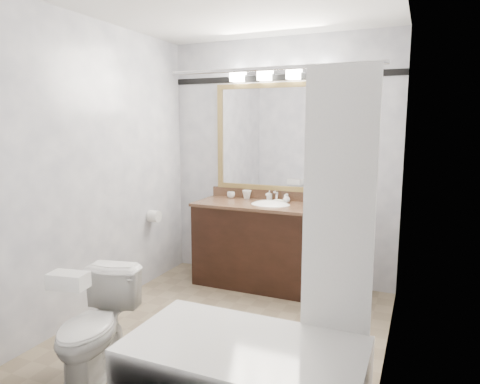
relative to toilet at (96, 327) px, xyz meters
name	(u,v)px	position (x,y,z in m)	size (l,w,h in m)	color
room	(227,175)	(0.51, 0.92, 0.91)	(2.42, 2.62, 2.52)	gray
vanity	(270,244)	(0.51, 1.94, 0.10)	(1.53, 0.58, 0.97)	black
mirror	(280,138)	(0.51, 2.20, 1.16)	(1.40, 0.04, 1.10)	#A78A4B
vanity_light_bar	(279,73)	(0.51, 2.15, 1.80)	(1.02, 0.14, 0.12)	silver
accent_stripe	(281,77)	(0.51, 2.21, 1.76)	(2.40, 0.01, 0.06)	black
bathtub	(249,370)	(1.07, 0.02, -0.06)	(1.30, 0.75, 1.96)	white
tp_roll	(154,216)	(-0.63, 1.58, 0.36)	(0.12, 0.12, 0.11)	white
toilet	(96,327)	(0.00, 0.00, 0.00)	(0.38, 0.66, 0.68)	white
tissue_box	(68,280)	(0.00, -0.20, 0.38)	(0.23, 0.12, 0.09)	white
coffee_maker	(322,189)	(1.01, 1.99, 0.69)	(0.18, 0.22, 0.34)	black
cup_left	(231,195)	(0.00, 2.12, 0.55)	(0.08, 0.08, 0.07)	white
cup_right	(247,194)	(0.18, 2.14, 0.56)	(0.10, 0.10, 0.09)	white
soap_bottle_a	(269,195)	(0.43, 2.14, 0.56)	(0.05, 0.05, 0.10)	white
soap_bottle_b	(287,198)	(0.63, 2.09, 0.56)	(0.07, 0.07, 0.09)	white
soap_bar	(279,201)	(0.56, 2.05, 0.53)	(0.09, 0.06, 0.03)	beige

